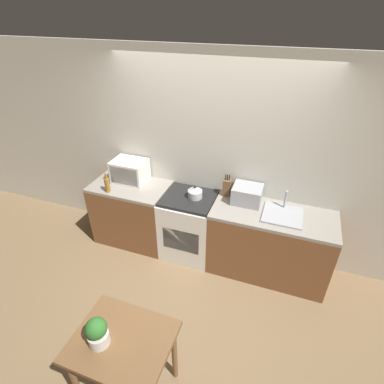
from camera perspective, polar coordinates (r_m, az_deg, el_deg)
name	(u,v)px	position (r m, az deg, el deg)	size (l,w,h in m)	color
ground_plane	(187,287)	(3.85, -0.98, -17.70)	(16.00, 16.00, 0.00)	brown
wall_back	(213,159)	(3.78, 4.02, 6.24)	(10.00, 0.06, 2.60)	beige
counter_left_run	(133,212)	(4.32, -11.20, -3.85)	(1.03, 0.62, 0.90)	brown
counter_right_run	(269,243)	(3.86, 14.40, -9.44)	(1.43, 0.62, 0.90)	brown
stove_range	(189,225)	(4.01, -0.58, -6.39)	(0.67, 0.62, 0.90)	silver
kettle	(195,192)	(3.70, 0.59, -0.10)	(0.18, 0.18, 0.17)	#B7B7BC
microwave	(130,171)	(4.11, -11.76, 3.96)	(0.45, 0.34, 0.30)	silver
bottle	(107,185)	(3.95, -15.84, 1.35)	(0.06, 0.06, 0.27)	olive
knife_block	(227,187)	(3.75, 6.65, 0.89)	(0.09, 0.08, 0.29)	brown
toaster_oven	(247,194)	(3.66, 10.46, -0.47)	(0.35, 0.30, 0.21)	#999BA0
sink_basin	(283,214)	(3.58, 16.87, -4.05)	(0.44, 0.42, 0.24)	#999BA0
dining_table	(123,349)	(2.72, -12.92, -27.18)	(0.76, 0.63, 0.77)	brown
potted_plant	(97,332)	(2.54, -17.60, -24.11)	(0.16, 0.16, 0.26)	beige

